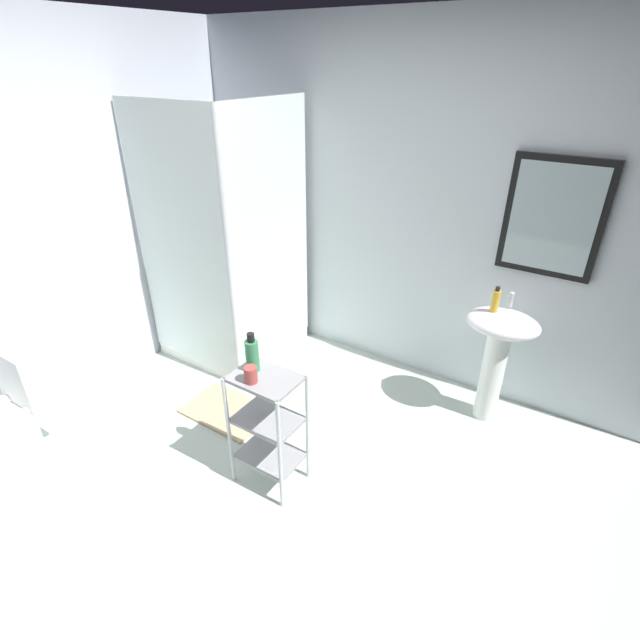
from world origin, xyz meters
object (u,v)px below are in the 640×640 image
shower_stall (233,304)px  pedestal_sink (498,345)px  rinse_cup (251,375)px  body_wash_bottle_green (252,355)px  storage_cart (268,421)px  hand_soap_bottle (496,300)px  toilet (10,424)px  bath_mat (227,411)px

shower_stall → pedestal_sink: shower_stall is taller
rinse_cup → body_wash_bottle_green: bearing=124.4°
storage_cart → pedestal_sink: bearing=54.6°
hand_soap_bottle → shower_stall: bearing=-170.3°
storage_cart → body_wash_bottle_green: bearing=168.4°
toilet → bath_mat: (0.72, 1.05, -0.31)m
toilet → hand_soap_bottle: size_ratio=4.57×
body_wash_bottle_green → bath_mat: 1.03m
toilet → bath_mat: bearing=55.4°
shower_stall → bath_mat: bearing=-53.6°
toilet → body_wash_bottle_green: body_wash_bottle_green is taller
toilet → storage_cart: size_ratio=1.03×
body_wash_bottle_green → shower_stall: bearing=137.7°
pedestal_sink → rinse_cup: 1.65m
storage_cart → body_wash_bottle_green: body_wash_bottle_green is taller
storage_cart → rinse_cup: rinse_cup is taller
body_wash_bottle_green → bath_mat: bearing=152.3°
hand_soap_bottle → body_wash_bottle_green: 1.56m
bath_mat → rinse_cup: bearing=-31.8°
body_wash_bottle_green → storage_cart: bearing=-11.6°
shower_stall → pedestal_sink: bearing=9.2°
shower_stall → rinse_cup: bearing=-43.3°
pedestal_sink → hand_soap_bottle: (-0.07, 0.01, 0.30)m
body_wash_bottle_green → hand_soap_bottle: bearing=53.6°
shower_stall → body_wash_bottle_green: size_ratio=8.78×
pedestal_sink → storage_cart: (-0.90, -1.27, -0.14)m
pedestal_sink → body_wash_bottle_green: bearing=-128.6°
bath_mat → hand_soap_bottle: bearing=33.4°
toilet → storage_cart: 1.56m
storage_cart → body_wash_bottle_green: size_ratio=3.25×
hand_soap_bottle → bath_mat: (-1.47, -0.97, -0.88)m
body_wash_bottle_green → rinse_cup: (0.06, -0.09, -0.05)m
toilet → storage_cart: bearing=28.6°
shower_stall → body_wash_bottle_green: 1.42m
body_wash_bottle_green → bath_mat: (-0.55, 0.29, -0.83)m
rinse_cup → toilet: bearing=-153.2°
body_wash_bottle_green → rinse_cup: bearing=-55.6°
rinse_cup → pedestal_sink: bearing=55.0°
hand_soap_bottle → body_wash_bottle_green: (-0.93, -1.26, -0.05)m
shower_stall → pedestal_sink: (2.01, 0.33, 0.12)m
toilet → hand_soap_bottle: hand_soap_bottle is taller
toilet → body_wash_bottle_green: (1.27, 0.76, 0.52)m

